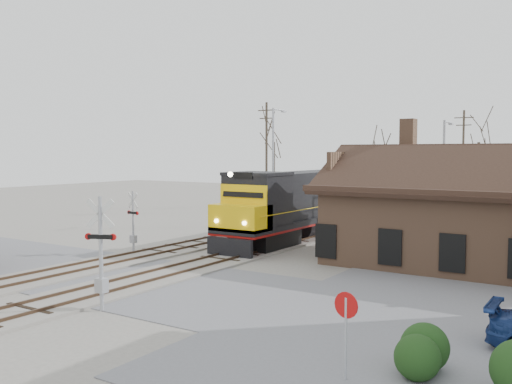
% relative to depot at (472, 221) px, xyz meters
% --- Properties ---
extents(ground, '(140.00, 140.00, 0.00)m').
position_rel_depot_xyz_m(ground, '(-11.99, -12.00, -2.41)').
color(ground, gray).
rests_on(ground, ground).
extents(road, '(60.00, 9.00, 0.03)m').
position_rel_depot_xyz_m(road, '(-11.99, -12.00, -2.39)').
color(road, slate).
rests_on(road, ground).
extents(track_main, '(3.40, 90.00, 0.24)m').
position_rel_depot_xyz_m(track_main, '(-11.99, 3.00, -2.34)').
color(track_main, gray).
rests_on(track_main, ground).
extents(track_siding, '(3.40, 90.00, 0.24)m').
position_rel_depot_xyz_m(track_siding, '(-16.49, 3.00, -2.34)').
color(track_siding, gray).
rests_on(track_siding, ground).
extents(depot, '(15.20, 9.31, 7.90)m').
position_rel_depot_xyz_m(depot, '(0.00, 0.00, 0.00)').
color(depot, '#865F45').
rests_on(depot, ground).
extents(locomotive_lead, '(3.25, 21.78, 4.84)m').
position_rel_depot_xyz_m(locomotive_lead, '(-11.99, 5.11, 0.14)').
color(locomotive_lead, black).
rests_on(locomotive_lead, ground).
extents(locomotive_trailing, '(3.25, 21.78, 4.58)m').
position_rel_depot_xyz_m(locomotive_trailing, '(-11.99, 27.17, 0.14)').
color(locomotive_trailing, black).
rests_on(locomotive_trailing, ground).
extents(crossbuck_near, '(1.16, 0.57, 4.34)m').
position_rel_depot_xyz_m(crossbuck_near, '(-9.76, -16.45, -0.39)').
color(crossbuck_near, '#A5A8AD').
rests_on(crossbuck_near, ground).
extents(crossbuck_far, '(1.05, 0.29, 3.70)m').
position_rel_depot_xyz_m(crossbuck_far, '(-17.75, -6.86, -0.65)').
color(crossbuck_far, '#A5A8AD').
rests_on(crossbuck_far, ground).
extents(do_not_enter_sign, '(0.70, 0.14, 2.36)m').
position_rel_depot_xyz_m(do_not_enter_sign, '(0.68, -17.51, -0.78)').
color(do_not_enter_sign, '#A5A8AD').
rests_on(do_not_enter_sign, ground).
extents(hedge_a, '(1.22, 1.22, 1.22)m').
position_rel_depot_xyz_m(hedge_a, '(2.25, -16.48, -1.80)').
color(hedge_a, black).
rests_on(hedge_a, ground).
extents(hedge_b, '(1.34, 1.34, 1.34)m').
position_rel_depot_xyz_m(hedge_b, '(2.23, -15.74, -1.74)').
color(hedge_b, black).
rests_on(hedge_b, ground).
extents(streetlight_a, '(0.25, 2.04, 9.56)m').
position_rel_depot_xyz_m(streetlight_a, '(-17.50, 8.81, 2.91)').
color(streetlight_a, '#A5A8AD').
rests_on(streetlight_a, ground).
extents(streetlight_b, '(0.25, 2.04, 8.17)m').
position_rel_depot_xyz_m(streetlight_b, '(-3.88, 8.94, 2.21)').
color(streetlight_b, '#A5A8AD').
rests_on(streetlight_b, ground).
extents(utility_pole_a, '(2.00, 0.24, 10.97)m').
position_rel_depot_xyz_m(utility_pole_a, '(-23.79, 17.72, 3.31)').
color(utility_pole_a, '#382D23').
rests_on(utility_pole_a, ground).
extents(utility_pole_b, '(2.00, 0.24, 10.49)m').
position_rel_depot_xyz_m(utility_pole_b, '(-8.19, 32.78, 3.07)').
color(utility_pole_b, '#382D23').
rests_on(utility_pole_b, ground).
extents(tree_a, '(4.75, 4.75, 11.65)m').
position_rel_depot_xyz_m(tree_a, '(-26.10, 22.91, 5.89)').
color(tree_a, '#382D23').
rests_on(tree_a, ground).
extents(tree_b, '(3.58, 3.58, 8.78)m').
position_rel_depot_xyz_m(tree_b, '(-15.41, 27.11, 3.83)').
color(tree_b, '#382D23').
rests_on(tree_b, ground).
extents(tree_c, '(4.77, 4.77, 11.68)m').
position_rel_depot_xyz_m(tree_c, '(-7.79, 38.48, 5.91)').
color(tree_c, '#382D23').
rests_on(tree_c, ground).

